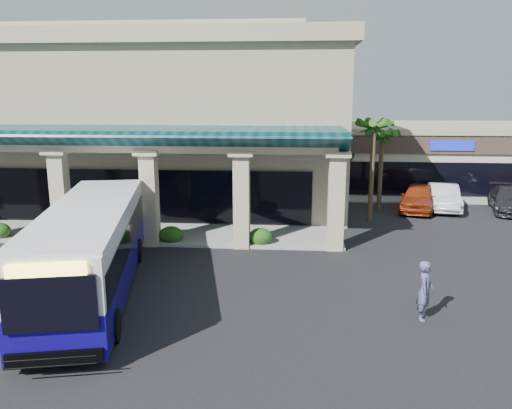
# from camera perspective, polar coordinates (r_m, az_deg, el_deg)

# --- Properties ---
(ground) EXTENTS (110.00, 110.00, 0.00)m
(ground) POSITION_cam_1_polar(r_m,az_deg,el_deg) (19.94, -7.57, -9.21)
(ground) COLOR black
(main_building) EXTENTS (30.80, 14.80, 11.35)m
(main_building) POSITION_cam_1_polar(r_m,az_deg,el_deg) (36.19, -15.14, 9.47)
(main_building) COLOR tan
(main_building) RESTS_ON ground
(arcade) EXTENTS (30.00, 6.20, 5.70)m
(arcade) POSITION_cam_1_polar(r_m,az_deg,el_deg) (28.00, -21.03, 2.46)
(arcade) COLOR #093239
(arcade) RESTS_ON ground
(strip_mall) EXTENTS (22.50, 12.50, 4.90)m
(strip_mall) POSITION_cam_1_polar(r_m,az_deg,el_deg) (44.63, 22.80, 5.27)
(strip_mall) COLOR beige
(strip_mall) RESTS_ON ground
(palm_0) EXTENTS (2.40, 2.40, 6.60)m
(palm_0) POSITION_cam_1_polar(r_m,az_deg,el_deg) (29.71, 13.15, 4.38)
(palm_0) COLOR #225115
(palm_0) RESTS_ON ground
(palm_1) EXTENTS (2.40, 2.40, 5.80)m
(palm_1) POSITION_cam_1_polar(r_m,az_deg,el_deg) (32.86, 14.08, 4.39)
(palm_1) COLOR #225115
(palm_1) RESTS_ON ground
(broadleaf_tree) EXTENTS (2.60, 2.60, 4.81)m
(broadleaf_tree) POSITION_cam_1_polar(r_m,az_deg,el_deg) (37.58, 9.78, 4.80)
(broadleaf_tree) COLOR #1D4710
(broadleaf_tree) RESTS_ON ground
(transit_bus) EXTENTS (5.29, 12.38, 3.37)m
(transit_bus) POSITION_cam_1_polar(r_m,az_deg,el_deg) (19.48, -18.23, -5.02)
(transit_bus) COLOR #100576
(transit_bus) RESTS_ON ground
(pedestrian) EXTENTS (0.73, 0.86, 2.01)m
(pedestrian) POSITION_cam_1_polar(r_m,az_deg,el_deg) (17.61, 18.75, -9.28)
(pedestrian) COLOR #51547A
(pedestrian) RESTS_ON ground
(car_silver) EXTENTS (3.46, 5.38, 1.70)m
(car_silver) POSITION_cam_1_polar(r_m,az_deg,el_deg) (33.58, 18.08, 0.76)
(car_silver) COLOR #A33714
(car_silver) RESTS_ON ground
(car_white) EXTENTS (2.43, 5.13, 1.62)m
(car_white) POSITION_cam_1_polar(r_m,az_deg,el_deg) (34.51, 20.66, 0.81)
(car_white) COLOR white
(car_white) RESTS_ON ground
(car_red) EXTENTS (3.31, 5.61, 1.53)m
(car_red) POSITION_cam_1_polar(r_m,az_deg,el_deg) (35.59, 26.96, 0.50)
(car_red) COLOR #252628
(car_red) RESTS_ON ground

